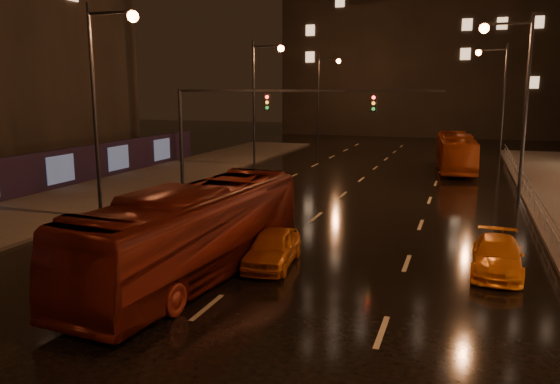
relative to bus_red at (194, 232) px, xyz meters
name	(u,v)px	position (x,y,z in m)	size (l,w,h in m)	color
ground	(335,201)	(1.50, 13.82, -1.55)	(140.00, 140.00, 0.00)	black
sidewalk_left	(76,201)	(-12.00, 8.82, -1.48)	(7.00, 70.00, 0.15)	#38332D
building_distant	(454,1)	(5.50, 65.82, 16.45)	(44.00, 16.00, 36.00)	black
traffic_signal	(250,115)	(-3.56, 13.82, 3.18)	(15.31, 0.32, 6.20)	black
railing_right	(540,205)	(11.70, 11.82, -0.66)	(0.05, 56.00, 1.00)	#99999E
bus_red	(194,232)	(0.00, 0.00, 0.00)	(2.61, 11.16, 3.11)	#5C160D
bus_curb	(456,152)	(7.53, 28.26, -0.13)	(2.40, 10.24, 2.85)	#90320E
taxi_near	(272,248)	(2.00, 2.01, -0.90)	(1.53, 3.81, 1.30)	#D06513
taxi_far	(497,256)	(9.50, 3.82, -0.97)	(1.64, 4.03, 1.17)	orange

